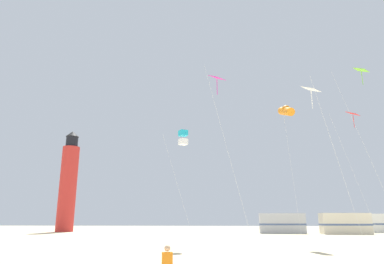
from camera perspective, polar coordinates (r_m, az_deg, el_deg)
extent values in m
cube|color=orange|center=(11.75, -4.18, -20.64)|extent=(0.38, 0.29, 0.52)
sphere|color=#D8A87F|center=(11.71, -4.14, -18.79)|extent=(0.20, 0.20, 0.20)
cylinder|color=silver|center=(29.42, 25.47, -6.49)|extent=(2.23, 1.86, 10.60)
cube|color=red|center=(31.79, 25.28, 2.79)|extent=(1.22, 1.22, 0.40)
cylinder|color=red|center=(31.62, 25.40, 1.67)|extent=(0.04, 0.04, 1.10)
cylinder|color=silver|center=(20.24, 6.22, -3.99)|extent=(2.83, 1.23, 11.18)
cube|color=#D826A5|center=(23.21, 4.18, 9.04)|extent=(1.22, 1.22, 0.40)
cylinder|color=#D826A5|center=(22.96, 4.21, 7.55)|extent=(0.04, 0.04, 1.10)
cylinder|color=silver|center=(25.53, 27.11, -2.74)|extent=(2.84, 2.03, 12.85)
cube|color=#72D12D|center=(28.96, 26.41, 9.28)|extent=(1.22, 1.22, 0.40)
cylinder|color=#72D12D|center=(28.72, 26.55, 8.08)|extent=(0.04, 0.04, 1.10)
cylinder|color=silver|center=(19.36, 23.38, -5.04)|extent=(2.59, 1.42, 9.43)
cube|color=white|center=(21.50, 19.24, 6.78)|extent=(1.22, 1.22, 0.40)
cylinder|color=white|center=(21.28, 19.39, 5.14)|extent=(0.04, 0.04, 1.10)
cylinder|color=silver|center=(28.75, 16.43, -6.82)|extent=(0.83, 0.11, 10.92)
cylinder|color=orange|center=(30.28, 15.45, 3.35)|extent=(0.99, 2.56, 1.48)
sphere|color=orange|center=(30.32, 15.43, 3.62)|extent=(0.76, 0.76, 0.76)
cylinder|color=silver|center=(24.82, -2.25, -9.46)|extent=(2.56, 0.38, 8.19)
cube|color=#1EB2D1|center=(26.79, -1.49, -0.19)|extent=(0.82, 0.82, 0.44)
cube|color=white|center=(26.63, -1.50, -1.65)|extent=(0.82, 0.82, 0.44)
cylinder|color=red|center=(61.19, -20.04, -8.81)|extent=(2.80, 2.80, 14.00)
cylinder|color=black|center=(62.34, -19.42, -1.58)|extent=(2.00, 2.00, 1.80)
cone|color=black|center=(62.64, -19.32, -0.33)|extent=(2.20, 2.20, 1.00)
cube|color=#B7BABF|center=(52.58, 14.80, -14.54)|extent=(6.56, 2.81, 2.80)
cube|color=#4C608C|center=(52.58, 14.81, -14.69)|extent=(6.61, 2.85, 0.24)
cube|color=beige|center=(52.78, 24.19, -13.78)|extent=(6.42, 2.36, 2.80)
cube|color=#4C608C|center=(52.78, 24.21, -13.93)|extent=(6.46, 2.40, 0.24)
cube|color=white|center=(61.33, 28.42, -13.24)|extent=(6.42, 2.35, 2.80)
cube|color=#4C608C|center=(61.33, 28.44, -13.37)|extent=(6.46, 2.39, 0.24)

